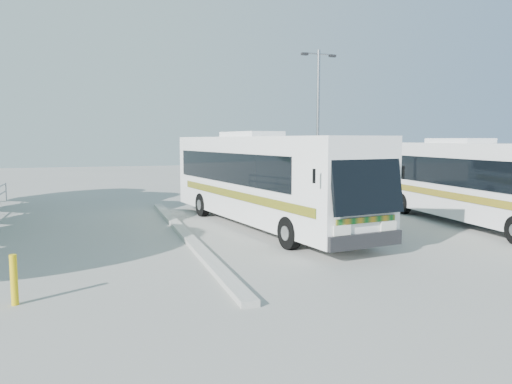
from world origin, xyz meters
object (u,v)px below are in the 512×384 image
object	(u,v)px
coach_main	(263,178)
lamppost	(318,121)
coach_adjacent	(473,180)
bollard	(14,280)

from	to	relation	value
coach_main	lamppost	size ratio (longest dim) A/B	1.65
lamppost	coach_adjacent	bearing A→B (deg)	-66.47
coach_main	lamppost	xyz separation A→B (m)	(4.46, 4.72, 2.37)
coach_main	bollard	xyz separation A→B (m)	(-7.79, -7.26, -1.38)
coach_adjacent	coach_main	bearing A→B (deg)	168.78
lamppost	bollard	xyz separation A→B (m)	(-12.25, -11.98, -3.75)
coach_main	coach_adjacent	world-z (taller)	coach_main
coach_main	bollard	bearing A→B (deg)	-146.30
bollard	lamppost	bearing A→B (deg)	44.37
lamppost	bollard	bearing A→B (deg)	-139.71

